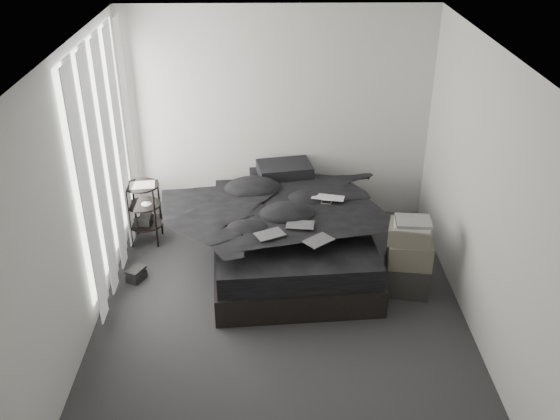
{
  "coord_description": "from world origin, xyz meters",
  "views": [
    {
      "loc": [
        -0.1,
        -4.9,
        3.84
      ],
      "look_at": [
        0.0,
        0.8,
        0.75
      ],
      "focal_mm": 40.0,
      "sensor_mm": 36.0,
      "label": 1
    }
  ],
  "objects_px": {
    "box_lower": "(406,277)",
    "bed": "(290,250)",
    "side_stand": "(145,213)",
    "laptop": "(327,194)"
  },
  "relations": [
    {
      "from": "bed",
      "to": "laptop",
      "type": "xyz_separation_m",
      "value": [
        0.4,
        0.08,
        0.66
      ]
    },
    {
      "from": "box_lower",
      "to": "bed",
      "type": "bearing_deg",
      "value": 154.24
    },
    {
      "from": "bed",
      "to": "side_stand",
      "type": "relative_size",
      "value": 3.05
    },
    {
      "from": "bed",
      "to": "side_stand",
      "type": "height_order",
      "value": "side_stand"
    },
    {
      "from": "side_stand",
      "to": "laptop",
      "type": "bearing_deg",
      "value": -11.02
    },
    {
      "from": "box_lower",
      "to": "side_stand",
      "type": "bearing_deg",
      "value": 159.65
    },
    {
      "from": "bed",
      "to": "laptop",
      "type": "bearing_deg",
      "value": 7.5
    },
    {
      "from": "side_stand",
      "to": "box_lower",
      "type": "xyz_separation_m",
      "value": [
        2.85,
        -1.06,
        -0.19
      ]
    },
    {
      "from": "laptop",
      "to": "side_stand",
      "type": "height_order",
      "value": "laptop"
    },
    {
      "from": "bed",
      "to": "box_lower",
      "type": "distance_m",
      "value": 1.31
    }
  ]
}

